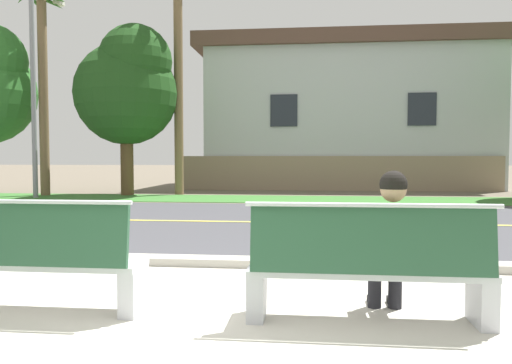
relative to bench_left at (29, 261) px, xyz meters
name	(u,v)px	position (x,y,z in m)	size (l,w,h in m)	color
ground_plane	(267,214)	(1.44, 7.65, -0.46)	(140.00, 140.00, 0.00)	#665B4C
sidewalk_pavement	(194,317)	(1.44, 0.05, -0.46)	(44.00, 3.60, 0.01)	beige
curb_edge	(230,262)	(1.44, 2.00, -0.41)	(44.00, 0.30, 0.11)	#ADA89E
street_asphalt	(262,222)	(1.44, 6.15, -0.46)	(52.00, 8.00, 0.01)	#424247
road_centre_line	(262,222)	(1.44, 6.15, -0.45)	(48.00, 0.14, 0.01)	#E0CC4C
far_verge_grass	(278,199)	(1.44, 11.76, -0.45)	(48.00, 2.80, 0.02)	#38702D
bench_left	(29,261)	(0.00, 0.00, 0.00)	(1.96, 0.48, 1.01)	silver
bench_right	(368,269)	(2.89, 0.00, 0.00)	(1.96, 0.48, 1.01)	silver
seated_person_olive	(391,239)	(3.09, 0.17, 0.21)	(0.52, 0.68, 1.25)	black
streetlamp	(36,74)	(-6.55, 11.56, 3.64)	(0.24, 2.10, 7.19)	gray
shade_tree_left	(128,86)	(-3.87, 12.81, 3.38)	(3.59, 3.59, 5.92)	brown
palm_tree_tall	(178,2)	(-2.24, 13.41, 6.40)	(2.09, 1.98, 8.56)	brown
palm_tree_short	(42,17)	(-6.84, 12.48, 5.76)	(2.09, 1.98, 7.74)	brown
garden_wall	(336,173)	(3.52, 16.18, 0.24)	(13.00, 0.36, 1.40)	gray
house_across_street	(346,115)	(4.14, 19.38, 2.84)	(13.12, 6.91, 6.51)	#B7BCC1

